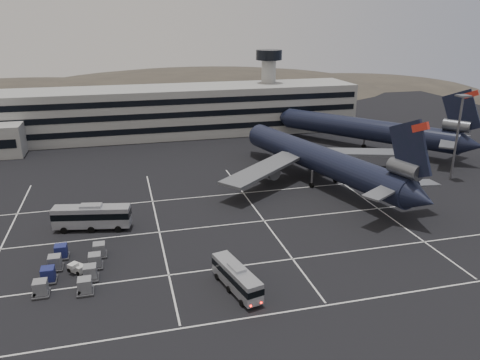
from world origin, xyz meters
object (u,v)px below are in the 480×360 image
object	(u,v)px
bus_near	(237,277)
uld_cluster	(72,268)
trijet_main	(320,159)
bus_far	(92,216)

from	to	relation	value
bus_near	uld_cluster	distance (m)	22.89
trijet_main	bus_near	xyz separation A→B (m)	(-27.13, -35.75, -3.32)
trijet_main	bus_near	distance (m)	45.01
trijet_main	bus_near	size ratio (longest dim) A/B	5.53
trijet_main	bus_near	bearing A→B (deg)	-142.33
trijet_main	uld_cluster	world-z (taller)	trijet_main
trijet_main	bus_far	world-z (taller)	trijet_main
bus_near	bus_far	world-z (taller)	bus_far
trijet_main	uld_cluster	bearing A→B (deg)	-166.45
bus_near	uld_cluster	bearing A→B (deg)	141.66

